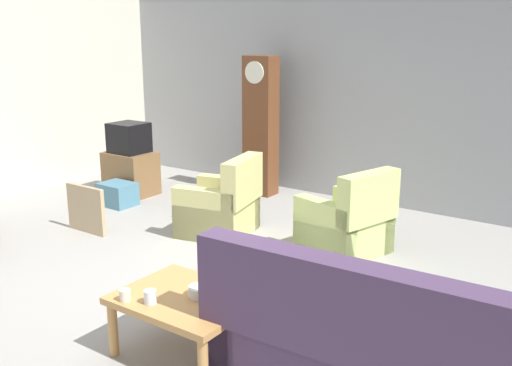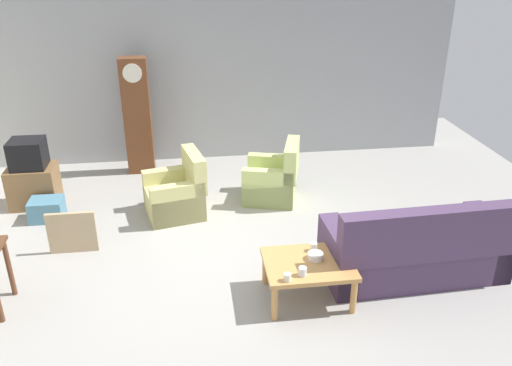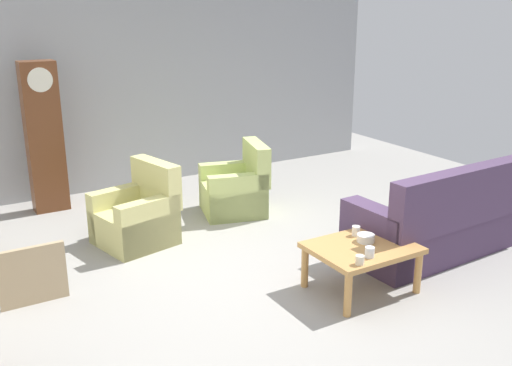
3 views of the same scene
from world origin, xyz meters
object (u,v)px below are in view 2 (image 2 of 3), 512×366
(framed_picture_leaning, at_px, (72,233))
(cup_cream_tall, at_px, (287,277))
(armchair_olive_far, at_px, (273,180))
(tv_crt, at_px, (28,154))
(tv_stand_cabinet, at_px, (34,186))
(storage_box_blue, at_px, (47,209))
(cup_white_porcelain, at_px, (314,247))
(armchair_olive_near, at_px, (177,195))
(grandfather_clock, at_px, (137,116))
(couch_floral, at_px, (416,251))
(coffee_table_wood, at_px, (308,267))
(bowl_white_stacked, at_px, (315,256))
(cup_blue_rimmed, at_px, (303,271))

(framed_picture_leaning, xyz_separation_m, cup_cream_tall, (2.45, -1.63, 0.22))
(armchair_olive_far, bearing_deg, framed_picture_leaning, -157.00)
(cup_cream_tall, bearing_deg, tv_crt, 136.49)
(armchair_olive_far, distance_m, framed_picture_leaning, 3.01)
(tv_stand_cabinet, height_order, framed_picture_leaning, tv_stand_cabinet)
(storage_box_blue, distance_m, cup_white_porcelain, 3.97)
(armchair_olive_far, height_order, cup_cream_tall, armchair_olive_far)
(armchair_olive_near, relative_size, armchair_olive_far, 0.97)
(cup_white_porcelain, bearing_deg, grandfather_clock, 120.50)
(armchair_olive_far, xyz_separation_m, cup_cream_tall, (-0.32, -2.80, 0.19))
(couch_floral, distance_m, grandfather_clock, 5.00)
(cup_cream_tall, bearing_deg, tv_stand_cabinet, 136.49)
(coffee_table_wood, distance_m, cup_white_porcelain, 0.27)
(armchair_olive_far, distance_m, cup_cream_tall, 2.83)
(cup_cream_tall, bearing_deg, grandfather_clock, 112.71)
(couch_floral, height_order, armchair_olive_far, couch_floral)
(coffee_table_wood, relative_size, grandfather_clock, 0.49)
(storage_box_blue, bearing_deg, couch_floral, -24.00)
(armchair_olive_near, bearing_deg, bowl_white_stacked, -54.72)
(couch_floral, bearing_deg, bowl_white_stacked, -172.18)
(coffee_table_wood, relative_size, framed_picture_leaning, 1.60)
(armchair_olive_far, height_order, framed_picture_leaning, armchair_olive_far)
(cup_blue_rimmed, bearing_deg, cup_white_porcelain, 63.57)
(tv_crt, bearing_deg, tv_stand_cabinet, 0.00)
(storage_box_blue, distance_m, bowl_white_stacked, 4.04)
(armchair_olive_far, relative_size, cup_white_porcelain, 10.00)
(tv_stand_cabinet, height_order, cup_white_porcelain, tv_stand_cabinet)
(armchair_olive_near, height_order, storage_box_blue, armchair_olive_near)
(couch_floral, distance_m, tv_stand_cabinet, 5.50)
(tv_crt, height_order, cup_cream_tall, tv_crt)
(armchair_olive_far, height_order, grandfather_clock, grandfather_clock)
(coffee_table_wood, bearing_deg, storage_box_blue, 145.20)
(coffee_table_wood, height_order, cup_cream_tall, cup_cream_tall)
(grandfather_clock, xyz_separation_m, cup_blue_rimmed, (1.92, -4.10, -0.48))
(armchair_olive_near, height_order, tv_crt, tv_crt)
(storage_box_blue, relative_size, cup_white_porcelain, 4.72)
(couch_floral, relative_size, framed_picture_leaning, 3.55)
(cup_white_porcelain, bearing_deg, tv_stand_cabinet, 144.99)
(tv_crt, xyz_separation_m, storage_box_blue, (0.27, -0.50, -0.67))
(grandfather_clock, bearing_deg, tv_stand_cabinet, -144.01)
(coffee_table_wood, xyz_separation_m, cup_white_porcelain, (0.11, 0.22, 0.11))
(couch_floral, distance_m, cup_cream_tall, 1.72)
(armchair_olive_near, distance_m, tv_stand_cabinet, 2.19)
(armchair_olive_near, xyz_separation_m, storage_box_blue, (-1.85, 0.08, -0.15))
(armchair_olive_far, xyz_separation_m, grandfather_clock, (-2.07, 1.37, 0.68))
(armchair_olive_near, relative_size, cup_blue_rimmed, 9.69)
(armchair_olive_far, relative_size, storage_box_blue, 2.12)
(cup_cream_tall, bearing_deg, framed_picture_leaning, 146.32)
(tv_crt, relative_size, bowl_white_stacked, 2.82)
(grandfather_clock, xyz_separation_m, bowl_white_stacked, (2.13, -3.81, -0.49))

